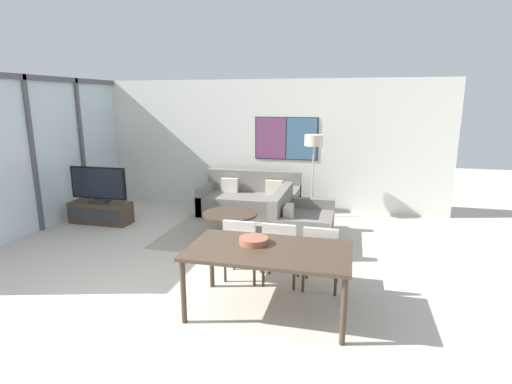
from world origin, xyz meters
TOP-DOWN VIEW (x-y plane):
  - ground_plane at (0.00, 0.00)m, footprint 24.00×24.00m
  - wall_back at (0.02, 5.35)m, footprint 8.10×0.09m
  - window_wall_left at (-3.54, 2.68)m, footprint 0.07×5.35m
  - area_rug at (-0.02, 3.26)m, footprint 2.36×2.01m
  - tv_console at (-2.71, 3.33)m, footprint 1.21×0.43m
  - television at (-2.71, 3.33)m, footprint 1.17×0.20m
  - sofa_main at (-0.02, 4.67)m, footprint 2.06×0.94m
  - sofa_side at (1.21, 3.19)m, footprint 0.94×1.55m
  - coffee_table at (-0.02, 3.26)m, footprint 0.97×0.97m
  - dining_table at (1.20, 0.81)m, footprint 1.80×1.00m
  - dining_chair_left at (0.68, 1.55)m, footprint 0.46×0.46m
  - dining_chair_centre at (1.20, 1.54)m, footprint 0.46×0.46m
  - dining_chair_right at (1.72, 1.51)m, footprint 0.46×0.46m
  - fruit_bowl at (1.00, 0.93)m, footprint 0.34×0.34m
  - floor_lamp at (1.27, 4.74)m, footprint 0.37×0.37m

SIDE VIEW (x-z plane):
  - ground_plane at x=0.00m, z-range 0.00..0.00m
  - area_rug at x=-0.02m, z-range 0.00..0.01m
  - tv_console at x=-2.71m, z-range 0.00..0.42m
  - sofa_side at x=1.21m, z-range -0.16..0.72m
  - sofa_main at x=-0.02m, z-range -0.16..0.72m
  - coffee_table at x=-0.02m, z-range 0.10..0.51m
  - dining_chair_left at x=0.68m, z-range 0.07..0.93m
  - dining_chair_centre at x=1.20m, z-range 0.07..0.93m
  - dining_chair_right at x=1.72m, z-range 0.07..0.93m
  - dining_table at x=1.20m, z-range 0.31..1.08m
  - television at x=-2.71m, z-range 0.42..1.12m
  - fruit_bowl at x=1.00m, z-range 0.77..0.84m
  - wall_back at x=0.02m, z-range 0.00..2.80m
  - floor_lamp at x=1.27m, z-range 0.62..2.31m
  - window_wall_left at x=-3.54m, z-range 0.13..2.93m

